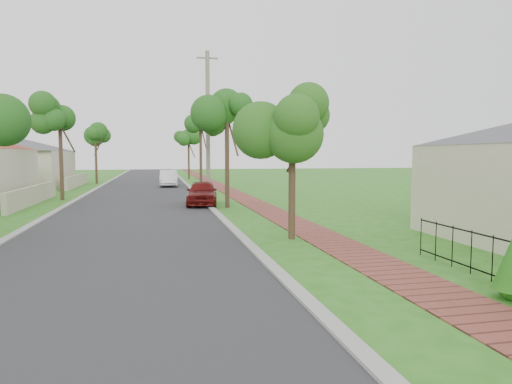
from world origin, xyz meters
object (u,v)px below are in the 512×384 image
object	(u,v)px
near_tree	(292,121)
utility_pole	(208,126)
parked_car_white	(169,178)
parked_car_red	(202,193)

from	to	relation	value
near_tree	utility_pole	distance (m)	12.30
near_tree	parked_car_white	bearing A→B (deg)	97.15
near_tree	utility_pole	xyz separation A→B (m)	(-1.30, 12.22, 0.58)
parked_car_red	utility_pole	distance (m)	4.12
parked_car_white	utility_pole	world-z (taller)	utility_pole
parked_car_red	near_tree	bearing A→B (deg)	-72.44
parked_car_red	near_tree	size ratio (longest dim) A/B	0.82
parked_car_red	near_tree	world-z (taller)	near_tree
parked_car_white	near_tree	xyz separation A→B (m)	(3.20, -25.52, 3.05)
parked_car_white	parked_car_red	bearing A→B (deg)	-83.14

